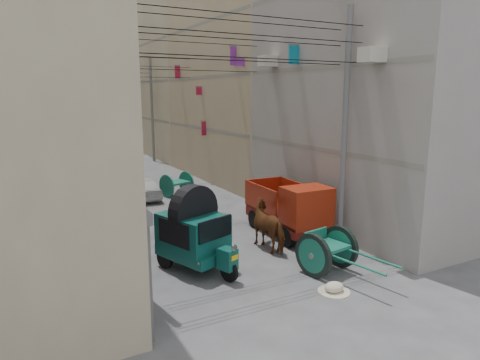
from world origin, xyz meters
TOP-DOWN VIEW (x-y plane):
  - building_row_right at (8.00, 34.13)m, footprint 8.00×62.00m
  - end_cap_building at (0.00, 66.00)m, footprint 22.00×10.00m
  - shutters_left at (-3.92, 10.38)m, footprint 0.18×14.40m
  - signboards at (-0.01, 21.66)m, footprint 8.22×40.52m
  - ac_units at (3.65, 7.67)m, footprint 0.70×6.55m
  - utility_poles at (0.00, 17.00)m, footprint 7.40×22.20m
  - overhead_cables at (0.00, 14.40)m, footprint 7.40×22.52m
  - auto_rickshaw at (-1.59, 6.59)m, footprint 2.21×2.92m
  - tonga_cart at (1.80, 4.49)m, footprint 1.59×3.04m
  - mini_truck at (2.69, 7.55)m, footprint 1.77×3.74m
  - second_cart at (1.18, 15.92)m, footprint 1.66×1.57m
  - feed_sack at (1.12, 3.33)m, footprint 0.54×0.44m
  - horse at (1.39, 7.00)m, footprint 1.06×2.00m
  - distant_car_white at (-0.50, 16.11)m, footprint 1.38×3.22m
  - distant_car_grey at (1.43, 35.53)m, footprint 1.56×3.38m
  - distant_car_green at (0.61, 40.65)m, footprint 2.31×3.99m

SIDE VIEW (x-z plane):
  - feed_sack at x=1.12m, z-range 0.00..0.27m
  - distant_car_grey at x=1.43m, z-range 0.00..1.07m
  - distant_car_white at x=-0.50m, z-range 0.00..1.08m
  - distant_car_green at x=0.61m, z-range 0.00..1.09m
  - second_cart at x=1.18m, z-range 0.04..1.24m
  - tonga_cart at x=1.80m, z-range 0.03..1.33m
  - horse at x=1.39m, z-range 0.00..1.63m
  - mini_truck at x=2.69m, z-range -0.04..2.03m
  - auto_rickshaw at x=-1.59m, z-range 0.18..2.16m
  - shutters_left at x=-3.92m, z-range 0.06..2.93m
  - signboards at x=-0.01m, z-range 0.59..6.27m
  - utility_poles at x=0.00m, z-range 0.00..8.00m
  - building_row_right at x=8.00m, z-range -0.54..13.46m
  - end_cap_building at x=0.00m, z-range 0.00..13.00m
  - overhead_cables at x=0.00m, z-range 6.20..7.33m
  - ac_units at x=3.65m, z-range 5.76..9.11m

